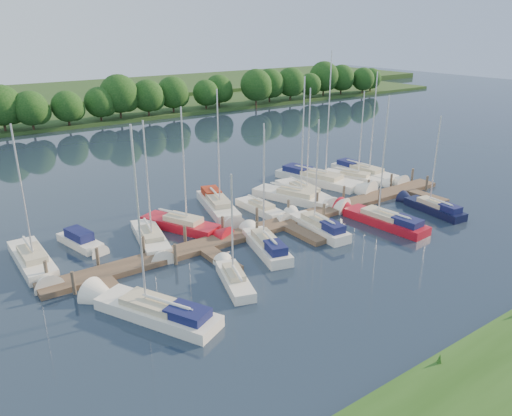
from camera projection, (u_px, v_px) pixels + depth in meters
ground at (350, 259)px, 36.73m from camera, size 260.00×260.00×0.00m
dock at (287, 226)px, 42.22m from camera, size 40.00×6.00×0.40m
mooring_pilings at (279, 217)px, 42.94m from camera, size 38.24×2.84×2.00m
far_shore at (61, 114)px, 93.74m from camera, size 180.00×30.00×0.60m
distant_hill at (29, 96)px, 112.65m from camera, size 220.00×40.00×1.40m
treeline at (97, 99)px, 84.01m from camera, size 147.31×10.00×8.29m
sailboat_n_0 at (34, 263)px, 35.51m from camera, size 1.99×8.30×10.77m
motorboat at (81, 242)px, 38.72m from camera, size 2.47×5.31×1.62m
sailboat_n_2 at (152, 240)px, 39.25m from camera, size 3.30×8.07×10.16m
sailboat_n_3 at (184, 227)px, 41.80m from camera, size 4.83×8.17×10.79m
sailboat_n_4 at (219, 207)px, 46.09m from camera, size 4.09×9.10×11.59m
sailboat_n_5 at (262, 210)px, 45.61m from camera, size 1.68×6.67×8.62m
sailboat_n_6 at (298, 199)px, 48.45m from camera, size 5.04×9.69×12.35m
sailboat_n_7 at (305, 194)px, 49.91m from camera, size 2.91×8.79×11.12m
sailboat_n_8 at (322, 180)px, 53.89m from camera, size 5.00×11.48×14.32m
sailboat_n_9 at (356, 178)px, 54.83m from camera, size 4.19×7.87×10.07m
sailboat_n_10 at (366, 173)px, 56.50m from camera, size 2.72×9.50×11.96m
sailboat_s_0 at (153, 311)px, 29.49m from camera, size 5.62×9.09×11.83m
sailboat_s_1 at (234, 280)px, 33.19m from camera, size 2.93×6.03×7.93m
sailboat_s_2 at (266, 246)px, 37.99m from camera, size 3.34×7.45×9.75m
sailboat_s_3 at (318, 227)px, 41.51m from camera, size 2.32×7.48×9.77m
sailboat_s_4 at (382, 221)px, 42.99m from camera, size 2.77×9.00×11.37m
sailboat_s_5 at (433, 209)px, 45.76m from camera, size 2.28×7.11×9.18m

